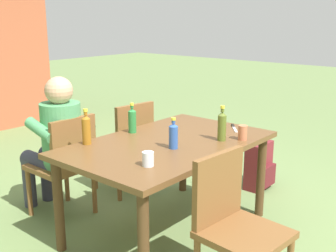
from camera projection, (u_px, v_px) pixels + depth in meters
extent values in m
plane|color=#6B844C|center=(168.00, 231.00, 3.29)|extent=(24.00, 24.00, 0.00)
cube|color=brown|center=(168.00, 144.00, 3.11)|extent=(1.57, 0.98, 0.04)
cylinder|color=#4C311A|center=(143.00, 245.00, 2.43)|extent=(0.07, 0.07, 0.69)
cylinder|color=#4C311A|center=(261.00, 177.00, 3.47)|extent=(0.07, 0.07, 0.69)
cylinder|color=#4C311A|center=(59.00, 205.00, 2.94)|extent=(0.07, 0.07, 0.69)
cylinder|color=#4C311A|center=(183.00, 156.00, 3.98)|extent=(0.07, 0.07, 0.69)
cube|color=brown|center=(60.00, 166.00, 3.47)|extent=(0.44, 0.44, 0.04)
cube|color=brown|center=(74.00, 144.00, 3.29)|extent=(0.42, 0.04, 0.42)
cylinder|color=brown|center=(67.00, 179.00, 3.78)|extent=(0.04, 0.04, 0.41)
cylinder|color=brown|center=(29.00, 193.00, 3.50)|extent=(0.04, 0.04, 0.41)
cylinder|color=brown|center=(94.00, 190.00, 3.55)|extent=(0.04, 0.04, 0.41)
cylinder|color=brown|center=(57.00, 205.00, 3.27)|extent=(0.04, 0.04, 0.41)
cube|color=brown|center=(245.00, 235.00, 2.38)|extent=(0.47, 0.47, 0.04)
cube|color=brown|center=(218.00, 187.00, 2.46)|extent=(0.42, 0.07, 0.42)
cylinder|color=brown|center=(236.00, 245.00, 2.69)|extent=(0.04, 0.04, 0.41)
cube|color=brown|center=(122.00, 147.00, 3.99)|extent=(0.48, 0.48, 0.04)
cube|color=brown|center=(135.00, 127.00, 3.79)|extent=(0.42, 0.08, 0.42)
cylinder|color=brown|center=(126.00, 160.00, 4.30)|extent=(0.04, 0.04, 0.41)
cylinder|color=brown|center=(95.00, 169.00, 4.05)|extent=(0.04, 0.04, 0.41)
cylinder|color=brown|center=(151.00, 169.00, 4.04)|extent=(0.04, 0.04, 0.41)
cylinder|color=brown|center=(119.00, 179.00, 3.78)|extent=(0.04, 0.04, 0.41)
cylinder|color=#4C935B|center=(62.00, 135.00, 3.37)|extent=(0.32, 0.32, 0.52)
sphere|color=tan|center=(59.00, 91.00, 3.27)|extent=(0.22, 0.22, 0.22)
cylinder|color=#383847|center=(58.00, 157.00, 3.62)|extent=(0.14, 0.40, 0.14)
cylinder|color=#383847|center=(47.00, 176.00, 3.80)|extent=(0.11, 0.11, 0.45)
cylinder|color=#4C935B|center=(80.00, 121.00, 3.48)|extent=(0.09, 0.31, 0.16)
cylinder|color=#383847|center=(40.00, 163.00, 3.49)|extent=(0.14, 0.40, 0.14)
cylinder|color=#383847|center=(29.00, 182.00, 3.67)|extent=(0.11, 0.11, 0.45)
cylinder|color=#4C935B|center=(40.00, 130.00, 3.21)|extent=(0.09, 0.31, 0.16)
cylinder|color=#2D56A3|center=(173.00, 137.00, 2.93)|extent=(0.06, 0.06, 0.16)
cone|color=#2D56A3|center=(173.00, 125.00, 2.91)|extent=(0.06, 0.06, 0.02)
cylinder|color=#2D56A3|center=(173.00, 122.00, 2.90)|extent=(0.03, 0.03, 0.02)
cylinder|color=yellow|center=(173.00, 119.00, 2.90)|extent=(0.03, 0.03, 0.02)
cylinder|color=#287A38|center=(132.00, 122.00, 3.33)|extent=(0.06, 0.06, 0.17)
cone|color=#287A38|center=(132.00, 110.00, 3.31)|extent=(0.06, 0.06, 0.02)
cylinder|color=#287A38|center=(132.00, 107.00, 3.30)|extent=(0.03, 0.03, 0.02)
cylinder|color=yellow|center=(132.00, 104.00, 3.29)|extent=(0.03, 0.03, 0.02)
cylinder|color=#566623|center=(222.00, 128.00, 3.11)|extent=(0.06, 0.06, 0.19)
cone|color=#566623|center=(222.00, 114.00, 3.09)|extent=(0.06, 0.06, 0.03)
cylinder|color=#566623|center=(222.00, 110.00, 3.08)|extent=(0.03, 0.03, 0.03)
cylinder|color=yellow|center=(223.00, 107.00, 3.07)|extent=(0.03, 0.03, 0.02)
cylinder|color=#996019|center=(86.00, 131.00, 3.02)|extent=(0.06, 0.06, 0.19)
cone|color=#996019|center=(86.00, 117.00, 3.00)|extent=(0.06, 0.06, 0.03)
cylinder|color=#996019|center=(86.00, 113.00, 2.99)|extent=(0.03, 0.03, 0.03)
cylinder|color=yellow|center=(85.00, 110.00, 2.98)|extent=(0.03, 0.03, 0.02)
cylinder|color=silver|center=(148.00, 159.00, 2.59)|extent=(0.07, 0.07, 0.09)
cylinder|color=#BC6B47|center=(243.00, 133.00, 3.14)|extent=(0.07, 0.07, 0.11)
cube|color=silver|center=(235.00, 129.00, 3.44)|extent=(0.15, 0.13, 0.01)
cube|color=black|center=(233.00, 125.00, 3.54)|extent=(0.07, 0.07, 0.01)
cube|color=maroon|center=(258.00, 165.00, 4.07)|extent=(0.31, 0.15, 0.46)
cube|color=maroon|center=(268.00, 176.00, 4.03)|extent=(0.21, 0.06, 0.20)
cube|color=#2D4784|center=(215.00, 152.00, 4.46)|extent=(0.31, 0.18, 0.47)
cube|color=navy|center=(224.00, 162.00, 4.40)|extent=(0.22, 0.06, 0.21)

